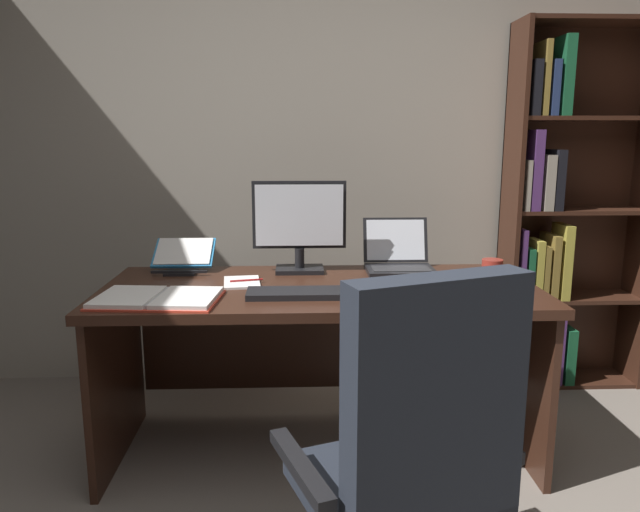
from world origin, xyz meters
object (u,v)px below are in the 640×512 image
(monitor, at_px, (299,227))
(desk, at_px, (319,325))
(notepad, at_px, (242,282))
(office_chair, at_px, (408,484))
(coffee_mug, at_px, (492,270))
(bookshelf, at_px, (559,227))
(computer_mouse, at_px, (376,291))
(laptop, at_px, (398,260))
(reading_stand_with_book, at_px, (183,256))
(pen, at_px, (246,280))
(open_binder, at_px, (157,298))
(keyboard, at_px, (300,293))

(monitor, bearing_deg, desk, -66.00)
(desk, xyz_separation_m, notepad, (-0.33, -0.03, 0.21))
(office_chair, relative_size, coffee_mug, 11.59)
(bookshelf, relative_size, coffee_mug, 21.64)
(notepad, bearing_deg, computer_mouse, -21.60)
(bookshelf, relative_size, laptop, 6.34)
(monitor, distance_m, computer_mouse, 0.57)
(bookshelf, bearing_deg, laptop, -154.95)
(reading_stand_with_book, relative_size, pen, 1.99)
(desk, relative_size, open_binder, 3.71)
(open_binder, distance_m, coffee_mug, 1.42)
(bookshelf, bearing_deg, coffee_mug, -131.65)
(reading_stand_with_book, height_order, coffee_mug, reading_stand_with_book)
(computer_mouse, distance_m, reading_stand_with_book, 0.98)
(office_chair, bearing_deg, keyboard, 89.75)
(keyboard, distance_m, notepad, 0.33)
(laptop, distance_m, computer_mouse, 0.48)
(laptop, distance_m, notepad, 0.75)
(office_chair, xyz_separation_m, computer_mouse, (0.01, 0.81, 0.33))
(monitor, bearing_deg, computer_mouse, -55.79)
(coffee_mug, bearing_deg, bookshelf, 48.35)
(monitor, bearing_deg, pen, -135.53)
(office_chair, distance_m, computer_mouse, 0.87)
(open_binder, xyz_separation_m, notepad, (0.30, 0.27, -0.01))
(pen, bearing_deg, reading_stand_with_book, 139.11)
(desk, height_order, open_binder, open_binder)
(desk, xyz_separation_m, reading_stand_with_book, (-0.63, 0.24, 0.27))
(office_chair, relative_size, keyboard, 2.51)
(bookshelf, bearing_deg, reading_stand_with_book, -168.42)
(desk, bearing_deg, open_binder, -154.41)
(computer_mouse, height_order, pen, computer_mouse)
(bookshelf, xyz_separation_m, keyboard, (-1.42, -0.89, -0.12))
(keyboard, bearing_deg, monitor, 90.00)
(open_binder, height_order, coffee_mug, coffee_mug)
(office_chair, height_order, open_binder, office_chair)
(computer_mouse, relative_size, coffee_mug, 1.15)
(bookshelf, xyz_separation_m, open_binder, (-1.96, -0.94, -0.12))
(computer_mouse, bearing_deg, notepad, 158.40)
(office_chair, bearing_deg, bookshelf, 36.62)
(desk, xyz_separation_m, laptop, (0.38, 0.19, 0.25))
(open_binder, bearing_deg, monitor, 47.16)
(office_chair, relative_size, open_binder, 2.15)
(bookshelf, xyz_separation_m, coffee_mug, (-0.58, -0.65, -0.09))
(office_chair, distance_m, notepad, 1.20)
(bookshelf, xyz_separation_m, office_chair, (-1.13, -1.70, -0.45))
(computer_mouse, relative_size, reading_stand_with_book, 0.37)
(monitor, xyz_separation_m, pen, (-0.23, -0.22, -0.19))
(desk, xyz_separation_m, keyboard, (-0.08, -0.25, 0.21))
(bookshelf, distance_m, open_binder, 2.18)
(desk, distance_m, bookshelf, 1.52)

